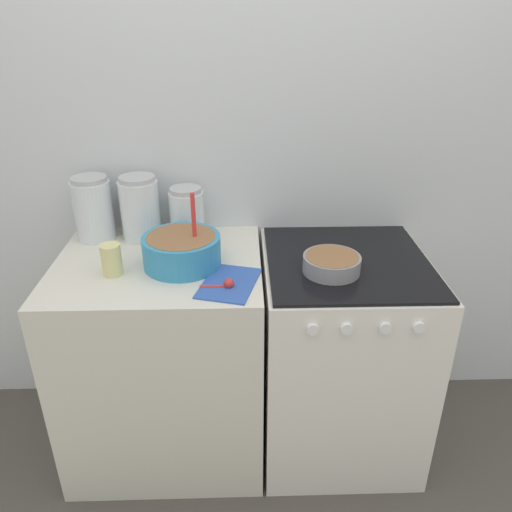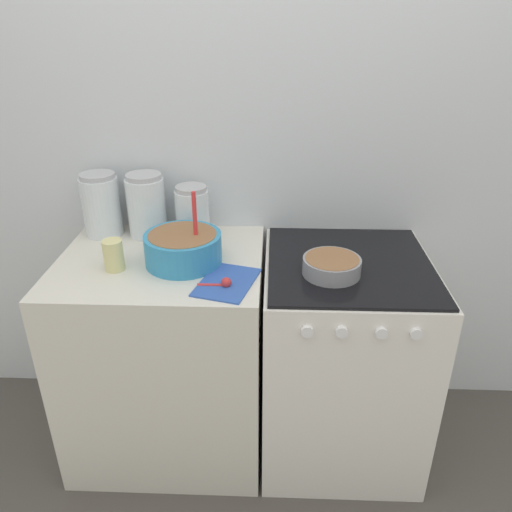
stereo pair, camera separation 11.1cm
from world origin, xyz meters
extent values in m
plane|color=#4C4742|center=(0.00, 0.00, 0.00)|extent=(12.00, 12.00, 0.00)
cube|color=silver|center=(0.00, 0.70, 1.20)|extent=(4.57, 0.05, 2.40)
cube|color=silver|center=(-0.39, 0.34, 0.45)|extent=(0.79, 0.67, 0.89)
cube|color=white|center=(0.34, 0.34, 0.44)|extent=(0.64, 0.67, 0.88)
cube|color=black|center=(0.34, 0.34, 0.89)|extent=(0.62, 0.64, 0.01)
cylinder|color=white|center=(0.16, -0.01, 0.81)|extent=(0.04, 0.02, 0.04)
cylinder|color=white|center=(0.27, -0.01, 0.81)|extent=(0.04, 0.02, 0.04)
cylinder|color=white|center=(0.40, -0.01, 0.81)|extent=(0.04, 0.02, 0.04)
cylinder|color=white|center=(0.51, -0.01, 0.81)|extent=(0.04, 0.02, 0.04)
cylinder|color=#338CBF|center=(-0.29, 0.31, 0.95)|extent=(0.29, 0.29, 0.12)
cylinder|color=#8C603D|center=(-0.29, 0.31, 0.98)|extent=(0.25, 0.25, 0.06)
cylinder|color=red|center=(-0.24, 0.31, 1.04)|extent=(0.02, 0.02, 0.26)
cylinder|color=gray|center=(0.26, 0.24, 0.92)|extent=(0.21, 0.21, 0.06)
cylinder|color=#8C603D|center=(0.26, 0.24, 0.93)|extent=(0.19, 0.19, 0.05)
cylinder|color=silver|center=(-0.68, 0.57, 1.02)|extent=(0.16, 0.16, 0.24)
cylinder|color=tan|center=(-0.68, 0.57, 0.97)|extent=(0.14, 0.14, 0.15)
cylinder|color=#B2B2B7|center=(-0.68, 0.57, 1.15)|extent=(0.14, 0.14, 0.02)
cylinder|color=silver|center=(-0.49, 0.57, 1.02)|extent=(0.16, 0.16, 0.24)
cylinder|color=silver|center=(-0.49, 0.57, 0.97)|extent=(0.14, 0.14, 0.15)
cylinder|color=#B2B2B7|center=(-0.49, 0.57, 1.15)|extent=(0.14, 0.14, 0.02)
cylinder|color=silver|center=(-0.30, 0.57, 0.99)|extent=(0.14, 0.14, 0.20)
cylinder|color=olive|center=(-0.30, 0.57, 0.95)|extent=(0.12, 0.12, 0.12)
cylinder|color=#B2B2B7|center=(-0.30, 0.57, 1.10)|extent=(0.13, 0.13, 0.02)
cylinder|color=beige|center=(-0.54, 0.25, 0.95)|extent=(0.07, 0.07, 0.12)
cube|color=#3359B2|center=(-0.12, 0.16, 0.90)|extent=(0.24, 0.29, 0.01)
cylinder|color=red|center=(-0.17, 0.13, 0.90)|extent=(0.09, 0.01, 0.01)
sphere|color=red|center=(-0.12, 0.13, 0.91)|extent=(0.04, 0.04, 0.04)
camera|label=1|loc=(-0.07, -1.36, 1.76)|focal=35.00mm
camera|label=2|loc=(0.04, -1.36, 1.76)|focal=35.00mm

